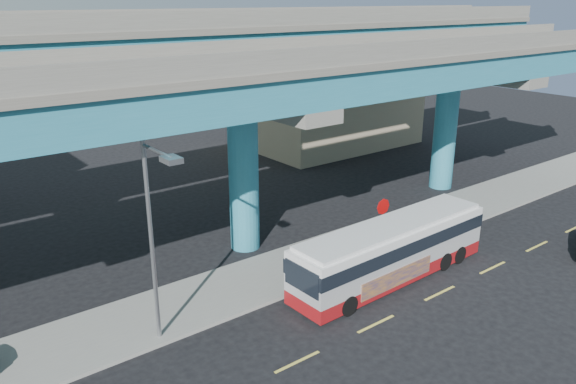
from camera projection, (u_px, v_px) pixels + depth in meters
ground at (370, 321)px, 22.46m from camera, size 120.00×120.00×0.00m
sidewalk at (287, 269)px, 26.54m from camera, size 70.00×4.00×0.15m
lane_markings at (376, 324)px, 22.24m from camera, size 58.00×0.12×0.01m
viaduct at (239, 68)px, 26.27m from camera, size 52.00×12.40×11.70m
building_beige at (327, 104)px, 48.90m from camera, size 14.00×10.23×7.00m
transit_bus at (392, 249)px, 25.36m from camera, size 10.80×2.56×2.75m
street_lamp at (156, 218)px, 19.16m from camera, size 0.50×2.49×7.63m
stop_sign at (383, 213)px, 27.77m from camera, size 0.83×0.09×2.76m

